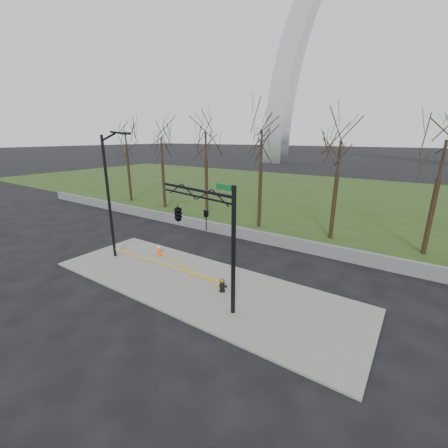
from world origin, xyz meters
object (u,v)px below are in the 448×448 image
Objects in this scene: traffic_cone at (159,249)px; traffic_signal_mast at (187,215)px; street_light at (110,189)px; fire_hydrant at (222,285)px.

traffic_cone is 0.13× the size of traffic_signal_mast.
traffic_signal_mast is (6.79, -0.48, -0.55)m from street_light.
street_light is (-8.49, -0.16, 4.24)m from fire_hydrant.
traffic_signal_mast reaches higher than traffic_cone.
traffic_signal_mast is (-1.70, -0.64, 3.69)m from fire_hydrant.
fire_hydrant is 4.12m from traffic_signal_mast.
fire_hydrant is at bearing -5.87° from street_light.
traffic_cone reaches higher than fire_hydrant.
traffic_cone is at bearing 152.23° from fire_hydrant.
street_light is (-2.07, -1.81, 4.19)m from traffic_cone.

